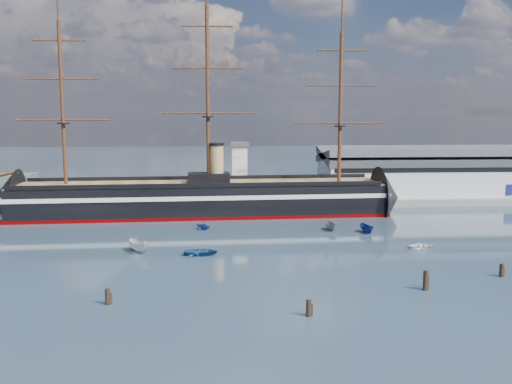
{
  "coord_description": "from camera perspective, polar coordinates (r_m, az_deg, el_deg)",
  "views": [
    {
      "loc": [
        -2.8,
        -77.71,
        24.9
      ],
      "look_at": [
        4.83,
        35.0,
        9.0
      ],
      "focal_mm": 40.0,
      "sensor_mm": 36.0,
      "label": 1
    }
  ],
  "objects": [
    {
      "name": "piling_near_mid",
      "position": [
        71.96,
        5.27,
        -12.27
      ],
      "size": [
        0.64,
        0.64,
        2.84
      ],
      "primitive_type": "cylinder",
      "color": "black",
      "rests_on": "ground"
    },
    {
      "name": "motorboat_a",
      "position": [
        104.58,
        -11.64,
        -5.93
      ],
      "size": [
        7.73,
        5.78,
        2.93
      ],
      "primitive_type": "imported",
      "rotation": [
        0.0,
        0.0,
        0.48
      ],
      "color": "silver",
      "rests_on": "ground"
    },
    {
      "name": "warehouse",
      "position": [
        169.87,
        17.13,
        1.94
      ],
      "size": [
        63.0,
        21.0,
        11.6
      ],
      "color": "#B7BABC",
      "rests_on": "ground"
    },
    {
      "name": "motorboat_e",
      "position": [
        109.58,
        16.23,
        -5.45
      ],
      "size": [
        1.33,
        2.93,
        1.33
      ],
      "primitive_type": "imported",
      "rotation": [
        0.0,
        0.0,
        1.64
      ],
      "color": "white",
      "rests_on": "ground"
    },
    {
      "name": "piling_near_right",
      "position": [
        84.89,
        16.55,
        -9.39
      ],
      "size": [
        0.64,
        0.64,
        3.56
      ],
      "primitive_type": "cylinder",
      "color": "black",
      "rests_on": "ground"
    },
    {
      "name": "motorboat_f",
      "position": [
        120.64,
        11.02,
        -4.05
      ],
      "size": [
        5.96,
        3.23,
        2.26
      ],
      "primitive_type": "imported",
      "rotation": [
        0.0,
        0.0,
        0.22
      ],
      "color": "navy",
      "rests_on": "ground"
    },
    {
      "name": "quay",
      "position": [
        156.24,
        0.87,
        -1.16
      ],
      "size": [
        180.0,
        18.0,
        2.0
      ],
      "primitive_type": "cube",
      "color": "slate",
      "rests_on": "ground"
    },
    {
      "name": "motorboat_d",
      "position": [
        122.49,
        -5.32,
        -3.75
      ],
      "size": [
        5.64,
        6.08,
        2.13
      ],
      "primitive_type": "imported",
      "rotation": [
        0.0,
        0.0,
        0.88
      ],
      "color": "navy",
      "rests_on": "ground"
    },
    {
      "name": "quay_tower",
      "position": [
        151.58,
        -1.66,
        2.27
      ],
      "size": [
        5.0,
        5.0,
        15.0
      ],
      "color": "silver",
      "rests_on": "ground"
    },
    {
      "name": "piling_far_right",
      "position": [
        95.4,
        23.31,
        -7.79
      ],
      "size": [
        0.64,
        0.64,
        2.74
      ],
      "primitive_type": "cylinder",
      "color": "black",
      "rests_on": "ground"
    },
    {
      "name": "ground",
      "position": [
        120.35,
        -2.46,
        -3.94
      ],
      "size": [
        600.0,
        600.0,
        0.0
      ],
      "primitive_type": "plane",
      "color": "#26323E",
      "rests_on": "ground"
    },
    {
      "name": "motorboat_b",
      "position": [
        100.95,
        -5.52,
        -6.31
      ],
      "size": [
        1.49,
        3.71,
        1.73
      ],
      "primitive_type": "imported",
      "rotation": [
        0.0,
        0.0,
        1.57
      ],
      "color": "navy",
      "rests_on": "ground"
    },
    {
      "name": "motorboat_c",
      "position": [
        122.08,
        7.48,
        -3.83
      ],
      "size": [
        5.51,
        2.67,
        2.12
      ],
      "primitive_type": "imported",
      "rotation": [
        0.0,
        0.0,
        0.14
      ],
      "color": "slate",
      "rests_on": "ground"
    },
    {
      "name": "piling_near_left",
      "position": [
        78.17,
        -14.6,
        -10.83
      ],
      "size": [
        0.64,
        0.64,
        2.85
      ],
      "primitive_type": "cylinder",
      "color": "black",
      "rests_on": "ground"
    },
    {
      "name": "warship",
      "position": [
        139.41,
        -6.26,
        -0.64
      ],
      "size": [
        113.22,
        20.11,
        53.94
      ],
      "rotation": [
        0.0,
        0.0,
        0.04
      ],
      "color": "black",
      "rests_on": "ground"
    }
  ]
}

